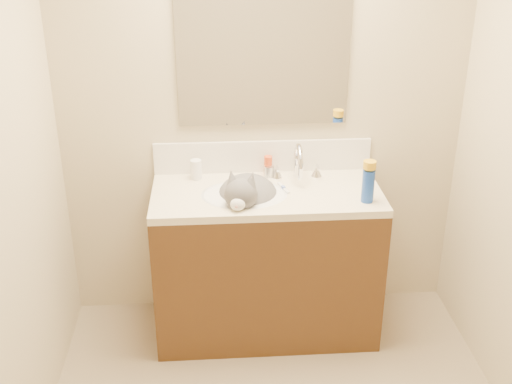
{
  "coord_description": "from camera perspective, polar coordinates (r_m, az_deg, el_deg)",
  "views": [
    {
      "loc": [
        -0.27,
        -2.05,
        2.27
      ],
      "look_at": [
        -0.06,
        0.92,
        0.88
      ],
      "focal_mm": 45.0,
      "sensor_mm": 36.0,
      "label": 1
    }
  ],
  "objects": [
    {
      "name": "vanity_cabinet",
      "position": [
        3.56,
        0.91,
        -6.5
      ],
      "size": [
        1.2,
        0.55,
        0.82
      ],
      "primitive_type": "cube",
      "color": "#462A13",
      "rests_on": "ground"
    },
    {
      "name": "mirror",
      "position": [
        3.38,
        0.65,
        12.51
      ],
      "size": [
        0.9,
        0.02,
        0.8
      ],
      "primitive_type": "cube",
      "color": "white",
      "rests_on": "room_shell"
    },
    {
      "name": "backsplash",
      "position": [
        3.55,
        0.61,
        3.18
      ],
      "size": [
        1.2,
        0.02,
        0.18
      ],
      "primitive_type": "cube",
      "color": "silver",
      "rests_on": "counter_slab"
    },
    {
      "name": "toothbrush_head",
      "position": [
        3.37,
        2.46,
        0.41
      ],
      "size": [
        0.02,
        0.03,
        0.01
      ],
      "primitive_type": "cube",
      "rotation": [
        0.0,
        0.0,
        0.28
      ],
      "color": "#5A71BF",
      "rests_on": "counter_slab"
    },
    {
      "name": "silver_jar",
      "position": [
        3.51,
        1.18,
        1.84
      ],
      "size": [
        0.06,
        0.06,
        0.06
      ],
      "primitive_type": "cylinder",
      "rotation": [
        0.0,
        0.0,
        -0.18
      ],
      "color": "#B7B7BC",
      "rests_on": "counter_slab"
    },
    {
      "name": "faucet",
      "position": [
        3.46,
        3.76,
        2.42
      ],
      "size": [
        0.28,
        0.2,
        0.21
      ],
      "color": "silver",
      "rests_on": "counter_slab"
    },
    {
      "name": "pill_label",
      "position": [
        3.49,
        -5.34,
        1.83
      ],
      "size": [
        0.06,
        0.06,
        0.04
      ],
      "primitive_type": "cylinder",
      "rotation": [
        0.0,
        0.0,
        0.02
      ],
      "color": "orange",
      "rests_on": "pill_bottle"
    },
    {
      "name": "room_shell",
      "position": [
        2.21,
        3.26,
        4.22
      ],
      "size": [
        2.24,
        2.54,
        2.52
      ],
      "color": "#BCAC8C",
      "rests_on": "ground"
    },
    {
      "name": "amber_bottle",
      "position": [
        3.52,
        1.09,
        2.35
      ],
      "size": [
        0.05,
        0.05,
        0.11
      ],
      "primitive_type": "cylinder",
      "rotation": [
        0.0,
        0.0,
        0.18
      ],
      "color": "#D24418",
      "rests_on": "counter_slab"
    },
    {
      "name": "cat",
      "position": [
        3.32,
        -0.82,
        -0.48
      ],
      "size": [
        0.4,
        0.48,
        0.34
      ],
      "rotation": [
        0.0,
        0.0,
        -0.27
      ],
      "color": "#504E50",
      "rests_on": "basin"
    },
    {
      "name": "basin",
      "position": [
        3.34,
        -1.05,
        -1.28
      ],
      "size": [
        0.45,
        0.36,
        0.14
      ],
      "primitive_type": "ellipsoid",
      "color": "white",
      "rests_on": "vanity_cabinet"
    },
    {
      "name": "spray_can",
      "position": [
        3.25,
        9.93,
        0.53
      ],
      "size": [
        0.08,
        0.08,
        0.17
      ],
      "primitive_type": "cylinder",
      "rotation": [
        0.0,
        0.0,
        0.33
      ],
      "color": "#173EA6",
      "rests_on": "counter_slab"
    },
    {
      "name": "spray_cap",
      "position": [
        3.2,
        10.07,
        2.39
      ],
      "size": [
        0.08,
        0.08,
        0.04
      ],
      "primitive_type": "cylinder",
      "rotation": [
        0.0,
        0.0,
        0.33
      ],
      "color": "gold",
      "rests_on": "spray_can"
    },
    {
      "name": "toothbrush",
      "position": [
        3.37,
        2.46,
        0.37
      ],
      "size": [
        0.05,
        0.14,
        0.01
      ],
      "primitive_type": "cube",
      "rotation": [
        0.0,
        0.0,
        0.28
      ],
      "color": "white",
      "rests_on": "counter_slab"
    },
    {
      "name": "pill_bottle",
      "position": [
        3.49,
        -5.35,
        2.0
      ],
      "size": [
        0.06,
        0.06,
        0.11
      ],
      "primitive_type": "cylinder",
      "rotation": [
        0.0,
        0.0,
        0.02
      ],
      "color": "white",
      "rests_on": "counter_slab"
    },
    {
      "name": "counter_slab",
      "position": [
        3.36,
        0.96,
        -0.23
      ],
      "size": [
        1.2,
        0.55,
        0.04
      ],
      "primitive_type": "cube",
      "color": "beige",
      "rests_on": "vanity_cabinet"
    }
  ]
}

